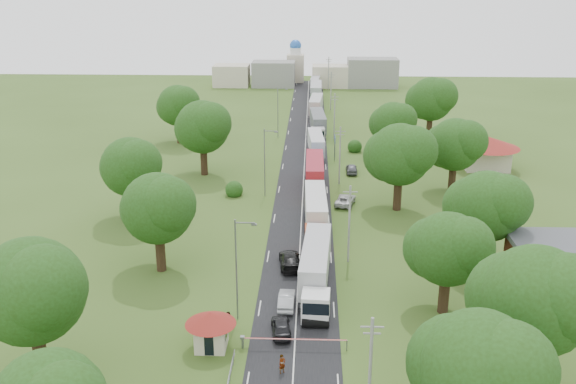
{
  "coord_description": "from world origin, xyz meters",
  "views": [
    {
      "loc": [
        1.32,
        -72.95,
        30.86
      ],
      "look_at": [
        -1.87,
        8.14,
        3.0
      ],
      "focal_mm": 40.0,
      "sensor_mm": 36.0,
      "label": 1
    }
  ],
  "objects_px": {
    "info_sign": "(335,142)",
    "guard_booth": "(211,326)",
    "boom_barrier": "(279,340)",
    "truck_0": "(316,268)",
    "car_lane_front": "(281,327)",
    "car_lane_mid": "(287,300)",
    "pedestrian_near": "(282,364)"
  },
  "relations": [
    {
      "from": "guard_booth",
      "to": "info_sign",
      "type": "bearing_deg",
      "value": 78.32
    },
    {
      "from": "car_lane_front",
      "to": "car_lane_mid",
      "type": "height_order",
      "value": "car_lane_mid"
    },
    {
      "from": "truck_0",
      "to": "car_lane_mid",
      "type": "xyz_separation_m",
      "value": [
        -2.81,
        -3.9,
        -1.57
      ]
    },
    {
      "from": "boom_barrier",
      "to": "car_lane_mid",
      "type": "height_order",
      "value": "car_lane_mid"
    },
    {
      "from": "truck_0",
      "to": "pedestrian_near",
      "type": "distance_m",
      "value": 15.17
    },
    {
      "from": "truck_0",
      "to": "car_lane_front",
      "type": "bearing_deg",
      "value": -109.23
    },
    {
      "from": "info_sign",
      "to": "car_lane_mid",
      "type": "relative_size",
      "value": 0.93
    },
    {
      "from": "pedestrian_near",
      "to": "car_lane_mid",
      "type": "bearing_deg",
      "value": 53.43
    },
    {
      "from": "car_lane_mid",
      "to": "truck_0",
      "type": "bearing_deg",
      "value": -124.99
    },
    {
      "from": "truck_0",
      "to": "guard_booth",
      "type": "bearing_deg",
      "value": -128.43
    },
    {
      "from": "truck_0",
      "to": "car_lane_mid",
      "type": "bearing_deg",
      "value": -125.82
    },
    {
      "from": "truck_0",
      "to": "pedestrian_near",
      "type": "height_order",
      "value": "truck_0"
    },
    {
      "from": "guard_booth",
      "to": "truck_0",
      "type": "bearing_deg",
      "value": 51.57
    },
    {
      "from": "boom_barrier",
      "to": "car_lane_front",
      "type": "bearing_deg",
      "value": 88.22
    },
    {
      "from": "info_sign",
      "to": "car_lane_mid",
      "type": "distance_m",
      "value": 52.95
    },
    {
      "from": "guard_booth",
      "to": "pedestrian_near",
      "type": "bearing_deg",
      "value": -29.07
    },
    {
      "from": "truck_0",
      "to": "car_lane_mid",
      "type": "relative_size",
      "value": 3.56
    },
    {
      "from": "car_lane_mid",
      "to": "car_lane_front",
      "type": "bearing_deg",
      "value": 87.6
    },
    {
      "from": "boom_barrier",
      "to": "truck_0",
      "type": "relative_size",
      "value": 0.59
    },
    {
      "from": "info_sign",
      "to": "guard_booth",
      "type": "bearing_deg",
      "value": -101.68
    },
    {
      "from": "car_lane_front",
      "to": "boom_barrier",
      "type": "bearing_deg",
      "value": 81.45
    },
    {
      "from": "guard_booth",
      "to": "car_lane_mid",
      "type": "height_order",
      "value": "guard_booth"
    },
    {
      "from": "info_sign",
      "to": "car_lane_mid",
      "type": "height_order",
      "value": "info_sign"
    },
    {
      "from": "truck_0",
      "to": "pedestrian_near",
      "type": "xyz_separation_m",
      "value": [
        -2.72,
        -14.86,
        -1.46
      ]
    },
    {
      "from": "info_sign",
      "to": "truck_0",
      "type": "bearing_deg",
      "value": -93.98
    },
    {
      "from": "boom_barrier",
      "to": "car_lane_mid",
      "type": "xyz_separation_m",
      "value": [
        0.36,
        7.46,
        -0.17
      ]
    },
    {
      "from": "boom_barrier",
      "to": "info_sign",
      "type": "distance_m",
      "value": 60.39
    },
    {
      "from": "guard_booth",
      "to": "car_lane_mid",
      "type": "bearing_deg",
      "value": 50.29
    },
    {
      "from": "guard_booth",
      "to": "car_lane_front",
      "type": "bearing_deg",
      "value": 22.84
    },
    {
      "from": "truck_0",
      "to": "car_lane_front",
      "type": "relative_size",
      "value": 3.75
    },
    {
      "from": "car_lane_mid",
      "to": "guard_booth",
      "type": "bearing_deg",
      "value": 51.11
    },
    {
      "from": "car_lane_front",
      "to": "pedestrian_near",
      "type": "height_order",
      "value": "pedestrian_near"
    }
  ]
}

